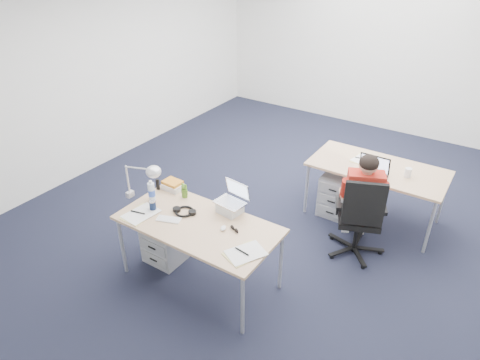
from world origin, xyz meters
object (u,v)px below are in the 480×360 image
object	(u,v)px
desk_lamp	(138,180)
silver_laptop	(230,199)
desk_far	(378,171)
office_chair	(357,232)
computer_mouse	(223,228)
dark_laptop	(371,168)
sunglasses	(234,229)
can_koozie	(153,205)
bear_figurine	(184,190)
drawer_pedestal_near	(169,236)
water_bottle	(151,191)
headphones	(184,211)
far_cup	(408,173)
drawer_pedestal_far	(339,193)
wireless_keyboard	(169,219)
book_stack	(173,185)
desk_near	(198,227)
cordless_phone	(158,185)
seated_person	(361,199)

from	to	relation	value
desk_lamp	silver_laptop	bearing A→B (deg)	4.54
desk_far	office_chair	size ratio (longest dim) A/B	1.55
computer_mouse	dark_laptop	xyz separation A→B (m)	(0.84, 1.74, 0.11)
computer_mouse	dark_laptop	distance (m)	1.94
sunglasses	desk_lamp	distance (m)	1.15
can_koozie	bear_figurine	xyz separation A→B (m)	(0.11, 0.37, 0.03)
drawer_pedestal_near	dark_laptop	distance (m)	2.42
silver_laptop	water_bottle	distance (m)	0.85
computer_mouse	headphones	world-z (taller)	headphones
sunglasses	office_chair	bearing A→B (deg)	76.17
computer_mouse	desk_lamp	distance (m)	1.05
water_bottle	far_cup	world-z (taller)	water_bottle
can_koozie	far_cup	xyz separation A→B (m)	(1.98, 2.12, -0.00)
drawer_pedestal_far	headphones	xyz separation A→B (m)	(-0.93, -1.93, 0.48)
can_koozie	sunglasses	xyz separation A→B (m)	(0.89, 0.17, -0.04)
desk_lamp	wireless_keyboard	bearing A→B (deg)	-27.85
wireless_keyboard	water_bottle	size ratio (longest dim) A/B	1.01
desk_far	far_cup	distance (m)	0.37
book_stack	dark_laptop	world-z (taller)	dark_laptop
silver_laptop	desk_near	bearing A→B (deg)	-108.65
desk_far	bear_figurine	size ratio (longest dim) A/B	9.77
desk_lamp	bear_figurine	bearing A→B (deg)	26.64
drawer_pedestal_near	desk_lamp	xyz separation A→B (m)	(-0.22, -0.13, 0.71)
desk_far	office_chair	bearing A→B (deg)	-84.16
drawer_pedestal_near	desk_lamp	size ratio (longest dim) A/B	1.09
cordless_phone	desk_lamp	size ratio (longest dim) A/B	0.25
seated_person	book_stack	xyz separation A→B (m)	(-1.76, -1.12, 0.16)
far_cup	seated_person	bearing A→B (deg)	-119.55
silver_laptop	wireless_keyboard	size ratio (longest dim) A/B	1.29
silver_laptop	bear_figurine	xyz separation A→B (m)	(-0.57, -0.03, -0.07)
desk_far	computer_mouse	distance (m)	2.22
desk_far	drawer_pedestal_near	size ratio (longest dim) A/B	2.91
drawer_pedestal_near	book_stack	size ratio (longest dim) A/B	2.54
wireless_keyboard	dark_laptop	size ratio (longest dim) A/B	0.68
cordless_phone	far_cup	size ratio (longest dim) A/B	1.17
silver_laptop	seated_person	bearing A→B (deg)	56.75
dark_laptop	sunglasses	bearing A→B (deg)	-113.33
cordless_phone	dark_laptop	xyz separation A→B (m)	(1.86, 1.54, 0.06)
book_stack	desk_lamp	xyz separation A→B (m)	(-0.13, -0.37, 0.20)
drawer_pedestal_far	water_bottle	bearing A→B (deg)	-125.02
can_koozie	sunglasses	world-z (taller)	can_koozie
dark_laptop	wireless_keyboard	bearing A→B (deg)	-125.64
water_bottle	computer_mouse	bearing A→B (deg)	-0.53
wireless_keyboard	bear_figurine	bearing A→B (deg)	88.60
bear_figurine	drawer_pedestal_near	bearing A→B (deg)	-99.59
headphones	desk_lamp	bearing A→B (deg)	173.82
seated_person	far_cup	world-z (taller)	seated_person
drawer_pedestal_far	desk_lamp	size ratio (longest dim) A/B	1.09
wireless_keyboard	desk_lamp	xyz separation A→B (m)	(-0.48, 0.10, 0.25)
silver_laptop	can_koozie	size ratio (longest dim) A/B	2.79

